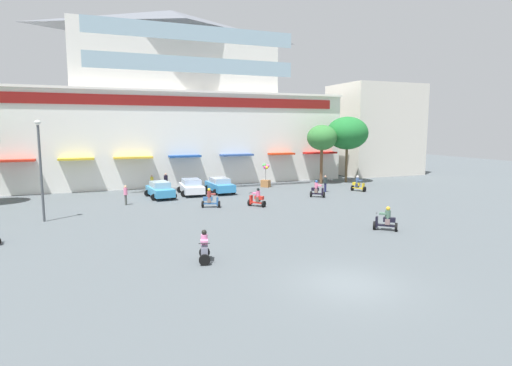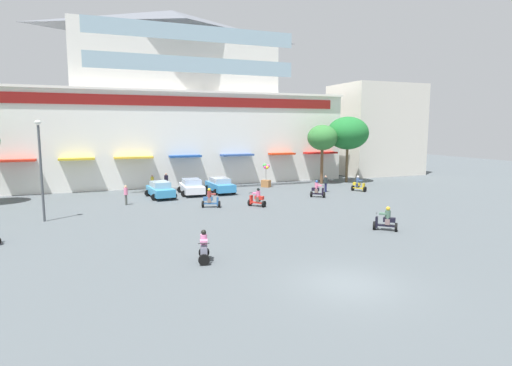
{
  "view_description": "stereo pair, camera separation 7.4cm",
  "coord_description": "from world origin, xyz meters",
  "px_view_note": "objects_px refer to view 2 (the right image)",
  "views": [
    {
      "loc": [
        -9.37,
        -13.58,
        6.25
      ],
      "look_at": [
        1.15,
        12.98,
        2.44
      ],
      "focal_mm": 29.32,
      "sensor_mm": 36.0,
      "label": 1
    },
    {
      "loc": [
        -9.3,
        -13.61,
        6.25
      ],
      "look_at": [
        1.15,
        12.98,
        2.44
      ],
      "focal_mm": 29.32,
      "sensor_mm": 36.0,
      "label": 2
    }
  ],
  "objects_px": {
    "scooter_rider_0": "(257,199)",
    "scooter_rider_4": "(318,190)",
    "plaza_tree_1": "(322,138)",
    "streetlamp_near": "(41,163)",
    "parked_car_1": "(192,187)",
    "scooter_rider_7": "(359,185)",
    "parked_car_0": "(160,190)",
    "scooter_rider_6": "(204,249)",
    "pedestrian_2": "(126,194)",
    "pedestrian_1": "(326,183)",
    "pedestrian_0": "(166,180)",
    "plaza_tree_3": "(348,133)",
    "scooter_rider_2": "(386,221)",
    "pedestrian_3": "(152,182)",
    "parked_car_2": "(220,185)",
    "scooter_rider_3": "(211,200)",
    "balloon_vendor_cart": "(266,177)"
  },
  "relations": [
    {
      "from": "scooter_rider_0",
      "to": "scooter_rider_4",
      "type": "distance_m",
      "value": 7.05
    },
    {
      "from": "plaza_tree_1",
      "to": "streetlamp_near",
      "type": "relative_size",
      "value": 0.97
    },
    {
      "from": "plaza_tree_1",
      "to": "parked_car_1",
      "type": "distance_m",
      "value": 15.93
    },
    {
      "from": "parked_car_1",
      "to": "scooter_rider_7",
      "type": "relative_size",
      "value": 2.83
    },
    {
      "from": "parked_car_0",
      "to": "scooter_rider_4",
      "type": "xyz_separation_m",
      "value": [
        13.22,
        -4.9,
        -0.09
      ]
    },
    {
      "from": "scooter_rider_6",
      "to": "pedestrian_2",
      "type": "bearing_deg",
      "value": 97.94
    },
    {
      "from": "pedestrian_1",
      "to": "pedestrian_0",
      "type": "bearing_deg",
      "value": 153.32
    },
    {
      "from": "streetlamp_near",
      "to": "parked_car_0",
      "type": "bearing_deg",
      "value": 37.65
    },
    {
      "from": "plaza_tree_3",
      "to": "pedestrian_2",
      "type": "height_order",
      "value": "plaza_tree_3"
    },
    {
      "from": "plaza_tree_1",
      "to": "scooter_rider_6",
      "type": "height_order",
      "value": "plaza_tree_1"
    },
    {
      "from": "parked_car_1",
      "to": "scooter_rider_0",
      "type": "distance_m",
      "value": 8.66
    },
    {
      "from": "plaza_tree_1",
      "to": "scooter_rider_2",
      "type": "height_order",
      "value": "plaza_tree_1"
    },
    {
      "from": "pedestrian_0",
      "to": "parked_car_0",
      "type": "bearing_deg",
      "value": -105.45
    },
    {
      "from": "scooter_rider_0",
      "to": "scooter_rider_4",
      "type": "relative_size",
      "value": 0.97
    },
    {
      "from": "pedestrian_3",
      "to": "streetlamp_near",
      "type": "xyz_separation_m",
      "value": [
        -8.61,
        -11.2,
        2.99
      ]
    },
    {
      "from": "parked_car_1",
      "to": "pedestrian_0",
      "type": "relative_size",
      "value": 2.57
    },
    {
      "from": "parked_car_2",
      "to": "scooter_rider_4",
      "type": "xyz_separation_m",
      "value": [
        7.42,
        -5.74,
        -0.09
      ]
    },
    {
      "from": "pedestrian_1",
      "to": "streetlamp_near",
      "type": "height_order",
      "value": "streetlamp_near"
    },
    {
      "from": "plaza_tree_3",
      "to": "scooter_rider_3",
      "type": "bearing_deg",
      "value": -153.97
    },
    {
      "from": "scooter_rider_3",
      "to": "scooter_rider_7",
      "type": "bearing_deg",
      "value": 10.11
    },
    {
      "from": "plaza_tree_3",
      "to": "pedestrian_2",
      "type": "xyz_separation_m",
      "value": [
        -24.65,
        -5.51,
        -4.67
      ]
    },
    {
      "from": "parked_car_2",
      "to": "scooter_rider_6",
      "type": "distance_m",
      "value": 20.8
    },
    {
      "from": "parked_car_2",
      "to": "scooter_rider_2",
      "type": "height_order",
      "value": "scooter_rider_2"
    },
    {
      "from": "scooter_rider_6",
      "to": "pedestrian_0",
      "type": "distance_m",
      "value": 23.67
    },
    {
      "from": "plaza_tree_3",
      "to": "scooter_rider_0",
      "type": "distance_m",
      "value": 18.73
    },
    {
      "from": "pedestrian_1",
      "to": "plaza_tree_3",
      "type": "bearing_deg",
      "value": 42.22
    },
    {
      "from": "parked_car_0",
      "to": "scooter_rider_7",
      "type": "bearing_deg",
      "value": -9.8
    },
    {
      "from": "scooter_rider_7",
      "to": "pedestrian_0",
      "type": "height_order",
      "value": "pedestrian_0"
    },
    {
      "from": "plaza_tree_3",
      "to": "parked_car_1",
      "type": "distance_m",
      "value": 19.22
    },
    {
      "from": "parked_car_1",
      "to": "balloon_vendor_cart",
      "type": "xyz_separation_m",
      "value": [
        8.37,
        1.91,
        0.29
      ]
    },
    {
      "from": "plaza_tree_3",
      "to": "scooter_rider_7",
      "type": "bearing_deg",
      "value": -113.64
    },
    {
      "from": "scooter_rider_0",
      "to": "scooter_rider_7",
      "type": "height_order",
      "value": "scooter_rider_7"
    },
    {
      "from": "scooter_rider_3",
      "to": "pedestrian_3",
      "type": "distance_m",
      "value": 10.98
    },
    {
      "from": "scooter_rider_6",
      "to": "scooter_rider_3",
      "type": "bearing_deg",
      "value": 73.35
    },
    {
      "from": "pedestrian_2",
      "to": "scooter_rider_7",
      "type": "bearing_deg",
      "value": -1.88
    },
    {
      "from": "plaza_tree_1",
      "to": "scooter_rider_6",
      "type": "bearing_deg",
      "value": -131.16
    },
    {
      "from": "scooter_rider_3",
      "to": "pedestrian_0",
      "type": "height_order",
      "value": "pedestrian_0"
    },
    {
      "from": "scooter_rider_2",
      "to": "pedestrian_3",
      "type": "height_order",
      "value": "pedestrian_3"
    },
    {
      "from": "scooter_rider_7",
      "to": "parked_car_2",
      "type": "bearing_deg",
      "value": 162.56
    },
    {
      "from": "scooter_rider_0",
      "to": "scooter_rider_6",
      "type": "xyz_separation_m",
      "value": [
        -7.36,
        -11.81,
        -0.02
      ]
    },
    {
      "from": "scooter_rider_3",
      "to": "pedestrian_2",
      "type": "bearing_deg",
      "value": 149.91
    },
    {
      "from": "scooter_rider_0",
      "to": "scooter_rider_6",
      "type": "bearing_deg",
      "value": -121.94
    },
    {
      "from": "pedestrian_0",
      "to": "scooter_rider_6",
      "type": "bearing_deg",
      "value": -95.23
    },
    {
      "from": "scooter_rider_7",
      "to": "streetlamp_near",
      "type": "xyz_separation_m",
      "value": [
        -27.5,
        -3.48,
        3.29
      ]
    },
    {
      "from": "scooter_rider_3",
      "to": "scooter_rider_7",
      "type": "xyz_separation_m",
      "value": [
        15.81,
        2.82,
        0.01
      ]
    },
    {
      "from": "scooter_rider_4",
      "to": "scooter_rider_6",
      "type": "xyz_separation_m",
      "value": [
        -14.07,
        -13.96,
        -0.03
      ]
    },
    {
      "from": "parked_car_2",
      "to": "pedestrian_0",
      "type": "height_order",
      "value": "pedestrian_0"
    },
    {
      "from": "parked_car_1",
      "to": "pedestrian_1",
      "type": "distance_m",
      "value": 12.92
    },
    {
      "from": "pedestrian_1",
      "to": "streetlamp_near",
      "type": "relative_size",
      "value": 0.24
    },
    {
      "from": "parked_car_2",
      "to": "pedestrian_2",
      "type": "xyz_separation_m",
      "value": [
        -8.94,
        -3.36,
        0.19
      ]
    }
  ]
}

